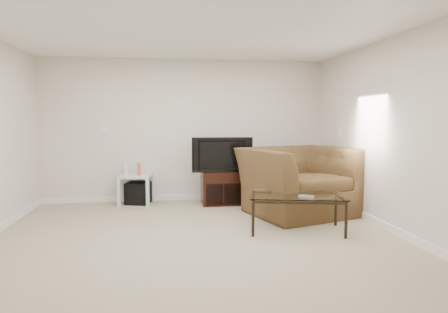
{
  "coord_description": "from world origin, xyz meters",
  "views": [
    {
      "loc": [
        -0.36,
        -4.64,
        1.46
      ],
      "look_at": [
        0.5,
        1.2,
        0.9
      ],
      "focal_mm": 32.0,
      "sensor_mm": 36.0,
      "label": 1
    }
  ],
  "objects": [
    {
      "name": "floor",
      "position": [
        0.0,
        0.0,
        0.0
      ],
      "size": [
        5.0,
        5.0,
        0.0
      ],
      "primitive_type": "plane",
      "color": "tan",
      "rests_on": "ground"
    },
    {
      "name": "ceiling",
      "position": [
        0.0,
        0.0,
        2.5
      ],
      "size": [
        5.0,
        5.0,
        0.0
      ],
      "primitive_type": "plane",
      "color": "white",
      "rests_on": "ground"
    },
    {
      "name": "wall_back",
      "position": [
        0.0,
        2.5,
        1.25
      ],
      "size": [
        5.0,
        0.02,
        2.5
      ],
      "primitive_type": "cube",
      "color": "silver",
      "rests_on": "ground"
    },
    {
      "name": "wall_right",
      "position": [
        2.5,
        0.0,
        1.25
      ],
      "size": [
        0.02,
        5.0,
        2.5
      ],
      "primitive_type": "cube",
      "color": "silver",
      "rests_on": "ground"
    },
    {
      "name": "plate_back",
      "position": [
        -1.4,
        2.49,
        1.25
      ],
      "size": [
        0.12,
        0.02,
        0.12
      ],
      "primitive_type": "cube",
      "color": "white",
      "rests_on": "wall_back"
    },
    {
      "name": "plate_right_switch",
      "position": [
        2.49,
        1.6,
        1.25
      ],
      "size": [
        0.02,
        0.09,
        0.13
      ],
      "primitive_type": "cube",
      "color": "white",
      "rests_on": "wall_right"
    },
    {
      "name": "plate_right_outlet",
      "position": [
        2.49,
        1.3,
        0.3
      ],
      "size": [
        0.02,
        0.08,
        0.12
      ],
      "primitive_type": "cube",
      "color": "white",
      "rests_on": "wall_right"
    },
    {
      "name": "tv_stand",
      "position": [
        0.58,
        2.05,
        0.28
      ],
      "size": [
        0.68,
        0.47,
        0.57
      ],
      "primitive_type": null,
      "rotation": [
        0.0,
        0.0,
        0.0
      ],
      "color": "black",
      "rests_on": "floor"
    },
    {
      "name": "dvd_player",
      "position": [
        0.58,
        2.01,
        0.47
      ],
      "size": [
        0.4,
        0.28,
        0.06
      ],
      "primitive_type": "cube",
      "rotation": [
        0.0,
        0.0,
        0.0
      ],
      "color": "black",
      "rests_on": "tv_stand"
    },
    {
      "name": "television",
      "position": [
        0.58,
        2.02,
        0.86
      ],
      "size": [
        0.95,
        0.24,
        0.59
      ],
      "primitive_type": "imported",
      "rotation": [
        0.0,
        0.0,
        -0.05
      ],
      "color": "black",
      "rests_on": "tv_stand"
    },
    {
      "name": "side_table",
      "position": [
        -0.87,
        2.28,
        0.25
      ],
      "size": [
        0.59,
        0.59,
        0.51
      ],
      "primitive_type": null,
      "rotation": [
        0.0,
        0.0,
        -0.12
      ],
      "color": "#A8C2D0",
      "rests_on": "floor"
    },
    {
      "name": "subwoofer",
      "position": [
        -0.84,
        2.3,
        0.18
      ],
      "size": [
        0.46,
        0.46,
        0.38
      ],
      "primitive_type": "cube",
      "rotation": [
        0.0,
        0.0,
        -0.28
      ],
      "color": "black",
      "rests_on": "floor"
    },
    {
      "name": "game_console",
      "position": [
        -1.0,
        2.27,
        0.62
      ],
      "size": [
        0.09,
        0.18,
        0.23
      ],
      "primitive_type": "cube",
      "rotation": [
        0.0,
        0.0,
        -0.24
      ],
      "color": "white",
      "rests_on": "side_table"
    },
    {
      "name": "game_case",
      "position": [
        -0.81,
        2.25,
        0.61
      ],
      "size": [
        0.05,
        0.15,
        0.2
      ],
      "primitive_type": "cube",
      "rotation": [
        0.0,
        0.0,
        0.0
      ],
      "color": "#CC4C4C",
      "rests_on": "side_table"
    },
    {
      "name": "recliner",
      "position": [
        1.67,
        1.2,
        0.69
      ],
      "size": [
        1.8,
        1.45,
        1.37
      ],
      "primitive_type": "imported",
      "rotation": [
        0.0,
        0.0,
        0.31
      ],
      "color": "#47301C",
      "rests_on": "floor"
    },
    {
      "name": "coffee_table",
      "position": [
        1.32,
        0.27,
        0.24
      ],
      "size": [
        1.34,
        0.94,
        0.48
      ],
      "primitive_type": null,
      "rotation": [
        0.0,
        0.0,
        -0.22
      ],
      "color": "black",
      "rests_on": "floor"
    },
    {
      "name": "remote",
      "position": [
        1.39,
        0.11,
        0.49
      ],
      "size": [
        0.19,
        0.14,
        0.02
      ],
      "primitive_type": "cube",
      "rotation": [
        0.0,
        0.0,
        -0.53
      ],
      "color": "#B2B2B7",
      "rests_on": "coffee_table"
    }
  ]
}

